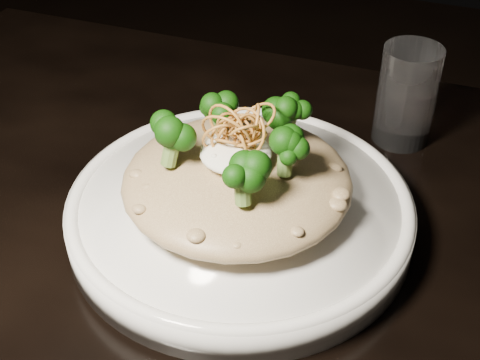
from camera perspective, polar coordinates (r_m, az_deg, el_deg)
name	(u,v)px	position (r m, az deg, el deg)	size (l,w,h in m)	color
table	(257,337)	(0.65, 1.50, -13.22)	(1.10, 0.80, 0.75)	black
plate	(240,213)	(0.62, 0.00, -2.82)	(0.32, 0.32, 0.03)	white
risotto	(237,181)	(0.59, -0.26, -0.05)	(0.21, 0.21, 0.05)	brown
broccoli	(234,131)	(0.57, -0.49, 4.24)	(0.15, 0.15, 0.05)	black
cheese	(236,153)	(0.57, -0.35, 2.33)	(0.06, 0.06, 0.02)	white
shallots	(239,117)	(0.57, -0.12, 5.42)	(0.07, 0.07, 0.04)	#905F1E
drinking_glass	(407,95)	(0.74, 14.03, 7.02)	(0.06, 0.06, 0.11)	white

